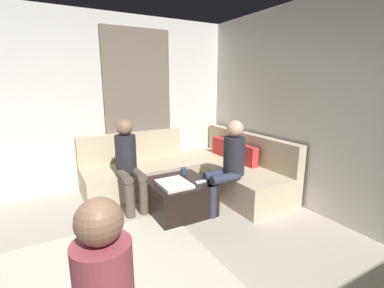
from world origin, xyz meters
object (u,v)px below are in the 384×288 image
person_on_couch_back (228,162)px  person_on_couch_side (128,160)px  coffee_mug (183,171)px  game_remote (201,182)px  ottoman (179,196)px  sectional_couch (192,172)px

person_on_couch_back → person_on_couch_side: (-0.72, -1.11, 0.00)m
coffee_mug → game_remote: 0.40m
ottoman → game_remote: game_remote is taller
game_remote → person_on_couch_side: (-0.65, -0.74, 0.23)m
coffee_mug → game_remote: bearing=5.7°
game_remote → person_on_couch_back: 0.44m
sectional_couch → game_remote: (0.80, -0.31, 0.15)m
ottoman → person_on_couch_side: 0.83m
ottoman → person_on_couch_side: bearing=-132.2°
game_remote → person_on_couch_back: size_ratio=0.12×
coffee_mug → ottoman: bearing=-39.3°
person_on_couch_back → person_on_couch_side: size_ratio=1.00×
sectional_couch → coffee_mug: sectional_couch is taller
coffee_mug → sectional_couch: bearing=138.2°
ottoman → coffee_mug: size_ratio=8.00×
sectional_couch → person_on_couch_back: person_on_couch_back is taller
sectional_couch → coffee_mug: 0.56m
ottoman → person_on_couch_back: 0.78m
game_remote → person_on_couch_side: 1.01m
coffee_mug → person_on_couch_back: 0.65m
game_remote → person_on_couch_side: person_on_couch_side is taller
coffee_mug → person_on_couch_side: person_on_couch_side is taller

